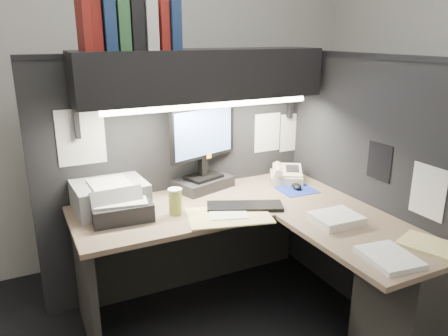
{
  "coord_description": "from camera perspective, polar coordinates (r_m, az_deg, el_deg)",
  "views": [
    {
      "loc": [
        -0.95,
        -1.75,
        1.74
      ],
      "look_at": [
        0.16,
        0.51,
        0.96
      ],
      "focal_mm": 35.0,
      "sensor_mm": 36.0,
      "label": 1
    }
  ],
  "objects": [
    {
      "name": "keyboard",
      "position": [
        2.65,
        2.73,
        -5.01
      ],
      "size": [
        0.48,
        0.32,
        0.02
      ],
      "primitive_type": "cube",
      "rotation": [
        0.0,
        0.0,
        -0.42
      ],
      "color": "black",
      "rests_on": "desk"
    },
    {
      "name": "binder_row",
      "position": [
        2.58,
        -12.33,
        18.01
      ],
      "size": [
        0.53,
        0.26,
        0.3
      ],
      "color": "maroon",
      "rests_on": "overhead_shelf"
    },
    {
      "name": "manila_stack",
      "position": [
        2.42,
        25.15,
        -9.08
      ],
      "size": [
        0.28,
        0.32,
        0.01
      ],
      "primitive_type": "cube",
      "rotation": [
        0.0,
        0.0,
        0.36
      ],
      "color": "#DFCC7D",
      "rests_on": "desk"
    },
    {
      "name": "open_folder",
      "position": [
        2.53,
        0.62,
        -6.24
      ],
      "size": [
        0.54,
        0.42,
        0.01
      ],
      "primitive_type": "cube",
      "rotation": [
        0.0,
        0.0,
        -0.25
      ],
      "color": "#DFCC7D",
      "rests_on": "desk"
    },
    {
      "name": "partition_back",
      "position": [
        3.01,
        -5.74,
        -1.13
      ],
      "size": [
        1.9,
        0.06,
        1.6
      ],
      "primitive_type": "cube",
      "color": "black",
      "rests_on": "floor"
    },
    {
      "name": "partition_right",
      "position": [
        2.89,
        17.79,
        -2.65
      ],
      "size": [
        0.06,
        1.5,
        1.6
      ],
      "primitive_type": "cube",
      "color": "black",
      "rests_on": "floor"
    },
    {
      "name": "pinned_papers",
      "position": [
        2.78,
        4.41,
        2.82
      ],
      "size": [
        1.76,
        1.31,
        0.51
      ],
      "color": "white",
      "rests_on": "partition_back"
    },
    {
      "name": "monitor",
      "position": [
        2.91,
        -2.72,
        1.47
      ],
      "size": [
        0.51,
        0.33,
        0.57
      ],
      "rotation": [
        0.0,
        0.0,
        0.31
      ],
      "color": "black",
      "rests_on": "desk"
    },
    {
      "name": "printer",
      "position": [
        2.7,
        -14.69,
        -3.48
      ],
      "size": [
        0.43,
        0.37,
        0.17
      ],
      "primitive_type": "cube",
      "rotation": [
        0.0,
        0.0,
        0.05
      ],
      "color": "#999D9F",
      "rests_on": "desk"
    },
    {
      "name": "mouse",
      "position": [
        2.99,
        9.47,
        -2.37
      ],
      "size": [
        0.08,
        0.11,
        0.04
      ],
      "primitive_type": "ellipsoid",
      "rotation": [
        0.0,
        0.0,
        -0.23
      ],
      "color": "black",
      "rests_on": "mousepad"
    },
    {
      "name": "task_light_tube",
      "position": [
        2.63,
        -1.64,
        8.2
      ],
      "size": [
        1.32,
        0.04,
        0.04
      ],
      "primitive_type": "cylinder",
      "rotation": [
        0.0,
        1.57,
        0.0
      ],
      "color": "white",
      "rests_on": "overhead_shelf"
    },
    {
      "name": "wall_back",
      "position": [
        3.41,
        -9.94,
        10.36
      ],
      "size": [
        3.5,
        0.04,
        2.7
      ],
      "primitive_type": "cube",
      "color": "#B8B7AF",
      "rests_on": "floor"
    },
    {
      "name": "paper_stack_b",
      "position": [
        2.21,
        20.77,
        -10.86
      ],
      "size": [
        0.24,
        0.29,
        0.03
      ],
      "primitive_type": "cube",
      "rotation": [
        0.0,
        0.0,
        -0.13
      ],
      "color": "white",
      "rests_on": "desk"
    },
    {
      "name": "desk",
      "position": [
        2.58,
        10.7,
        -13.35
      ],
      "size": [
        1.7,
        1.53,
        0.73
      ],
      "color": "#8E735A",
      "rests_on": "floor"
    },
    {
      "name": "overhead_shelf",
      "position": [
        2.74,
        -2.92,
        12.12
      ],
      "size": [
        1.55,
        0.34,
        0.3
      ],
      "primitive_type": "cube",
      "color": "black",
      "rests_on": "partition_back"
    },
    {
      "name": "telephone",
      "position": [
        3.14,
        8.12,
        -0.89
      ],
      "size": [
        0.31,
        0.31,
        0.09
      ],
      "primitive_type": "cube",
      "rotation": [
        0.0,
        0.0,
        -0.53
      ],
      "color": "beige",
      "rests_on": "desk"
    },
    {
      "name": "mousepad",
      "position": [
        2.98,
        9.49,
        -2.85
      ],
      "size": [
        0.25,
        0.22,
        0.0
      ],
      "primitive_type": "cube",
      "rotation": [
        0.0,
        0.0,
        -0.04
      ],
      "color": "#1C2F9A",
      "rests_on": "desk"
    },
    {
      "name": "coffee_cup",
      "position": [
        2.56,
        -6.38,
        -4.47
      ],
      "size": [
        0.1,
        0.1,
        0.14
      ],
      "primitive_type": "cylinder",
      "rotation": [
        0.0,
        0.0,
        -0.43
      ],
      "color": "#BBC850",
      "rests_on": "desk"
    },
    {
      "name": "notebook_stack",
      "position": [
        2.57,
        -13.31,
        -5.28
      ],
      "size": [
        0.35,
        0.3,
        0.1
      ],
      "primitive_type": "cube",
      "rotation": [
        0.0,
        0.0,
        -0.06
      ],
      "color": "black",
      "rests_on": "desk"
    },
    {
      "name": "paper_stack_a",
      "position": [
        2.52,
        14.41,
        -6.43
      ],
      "size": [
        0.26,
        0.22,
        0.05
      ],
      "primitive_type": "cube",
      "rotation": [
        0.0,
        0.0,
        -0.04
      ],
      "color": "white",
      "rests_on": "desk"
    }
  ]
}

